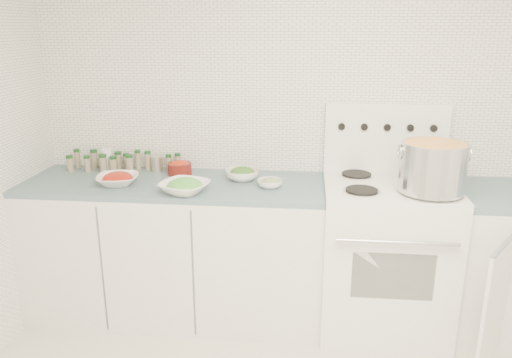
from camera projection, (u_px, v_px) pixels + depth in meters
name	position (u px, v px, depth m)	size (l,w,h in m)	color
room_walls	(313.00, 108.00, 1.67)	(3.54, 3.04, 2.52)	white
counter_left	(177.00, 248.00, 3.21)	(1.85, 0.62, 0.90)	white
stove	(384.00, 251.00, 3.06)	(0.76, 0.70, 1.36)	white
stock_pot	(433.00, 165.00, 2.72)	(0.38, 0.36, 0.27)	silver
bowl_tomato	(118.00, 179.00, 3.01)	(0.29, 0.29, 0.08)	white
bowl_snowpea	(185.00, 187.00, 2.86)	(0.35, 0.35, 0.09)	white
bowl_broccoli	(242.00, 174.00, 3.11)	(0.26, 0.26, 0.09)	white
bowl_zucchini	(270.00, 183.00, 2.96)	(0.18, 0.18, 0.06)	white
bowl_pepper	(180.00, 168.00, 3.21)	(0.15, 0.15, 0.10)	maroon
salt_canister	(107.00, 160.00, 3.31)	(0.07, 0.07, 0.14)	white
tin_can	(157.00, 164.00, 3.29)	(0.08, 0.08, 0.10)	#B5AA99
spice_cluster	(117.00, 162.00, 3.30)	(0.74, 0.16, 0.13)	gray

